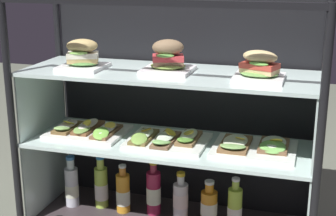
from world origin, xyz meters
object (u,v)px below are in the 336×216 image
object	(u,v)px
plated_roll_sandwich_mid_right	(259,69)
open_sandwich_tray_right_of_center	(254,146)
plated_roll_sandwich_far_right	(83,57)
juice_bottle_front_second	(123,193)
plated_roll_sandwich_near_left_corner	(168,60)
juice_bottle_front_middle	(154,192)
juice_bottle_back_right	(72,186)
open_sandwich_tray_far_right	(88,130)
open_sandwich_tray_left_of_center	(167,139)
juice_bottle_front_right_end	(101,187)
juice_bottle_near_post	(235,209)
juice_bottle_back_left	(181,200)
juice_bottle_front_fourth	(209,206)

from	to	relation	value
plated_roll_sandwich_mid_right	open_sandwich_tray_right_of_center	size ratio (longest dim) A/B	0.57
plated_roll_sandwich_far_right	juice_bottle_front_second	xyz separation A→B (m)	(0.13, 0.07, -0.62)
plated_roll_sandwich_near_left_corner	juice_bottle_front_middle	xyz separation A→B (m)	(-0.08, 0.06, -0.61)
juice_bottle_back_right	juice_bottle_front_second	distance (m)	0.25
open_sandwich_tray_far_right	open_sandwich_tray_left_of_center	xyz separation A→B (m)	(0.36, -0.02, 0.00)
open_sandwich_tray_far_right	juice_bottle_front_middle	bearing A→B (deg)	10.55
juice_bottle_front_second	juice_bottle_front_middle	distance (m)	0.14
plated_roll_sandwich_mid_right	open_sandwich_tray_far_right	bearing A→B (deg)	176.73
plated_roll_sandwich_near_left_corner	juice_bottle_back_right	bearing A→B (deg)	177.41
open_sandwich_tray_left_of_center	juice_bottle_front_right_end	world-z (taller)	open_sandwich_tray_left_of_center
juice_bottle_near_post	open_sandwich_tray_left_of_center	bearing A→B (deg)	-171.12
plated_roll_sandwich_mid_right	juice_bottle_back_left	xyz separation A→B (m)	(-0.32, 0.08, -0.61)
plated_roll_sandwich_near_left_corner	juice_bottle_front_second	xyz separation A→B (m)	(-0.22, 0.03, -0.62)
plated_roll_sandwich_far_right	juice_bottle_back_right	distance (m)	0.62
plated_roll_sandwich_near_left_corner	juice_bottle_near_post	size ratio (longest dim) A/B	0.85
open_sandwich_tray_right_of_center	juice_bottle_back_left	distance (m)	0.43
juice_bottle_back_right	juice_bottle_front_fourth	world-z (taller)	juice_bottle_back_right
plated_roll_sandwich_near_left_corner	plated_roll_sandwich_far_right	bearing A→B (deg)	-173.96
juice_bottle_back_right	juice_bottle_front_second	size ratio (longest dim) A/B	1.08
open_sandwich_tray_left_of_center	juice_bottle_front_fourth	world-z (taller)	open_sandwich_tray_left_of_center
open_sandwich_tray_left_of_center	juice_bottle_back_right	bearing A→B (deg)	175.72
juice_bottle_front_fourth	plated_roll_sandwich_near_left_corner	bearing A→B (deg)	-169.09
juice_bottle_back_left	juice_bottle_front_fourth	xyz separation A→B (m)	(0.13, -0.01, -0.01)
juice_bottle_back_right	juice_bottle_back_left	size ratio (longest dim) A/B	1.11
plated_roll_sandwich_far_right	plated_roll_sandwich_mid_right	size ratio (longest dim) A/B	0.97
open_sandwich_tray_far_right	juice_bottle_back_right	distance (m)	0.30
open_sandwich_tray_left_of_center	juice_bottle_near_post	distance (m)	0.41
open_sandwich_tray_left_of_center	plated_roll_sandwich_mid_right	bearing A→B (deg)	-3.78
open_sandwich_tray_far_right	juice_bottle_front_fourth	bearing A→B (deg)	3.18
open_sandwich_tray_left_of_center	juice_bottle_front_middle	world-z (taller)	open_sandwich_tray_left_of_center
juice_bottle_front_middle	juice_bottle_back_left	size ratio (longest dim) A/B	1.15
plated_roll_sandwich_mid_right	juice_bottle_front_second	world-z (taller)	plated_roll_sandwich_mid_right
juice_bottle_front_second	juice_bottle_front_fourth	world-z (taller)	juice_bottle_front_second
plated_roll_sandwich_near_left_corner	juice_bottle_back_right	world-z (taller)	plated_roll_sandwich_near_left_corner
juice_bottle_back_right	juice_bottle_near_post	world-z (taller)	juice_bottle_back_right
open_sandwich_tray_right_of_center	juice_bottle_front_second	world-z (taller)	open_sandwich_tray_right_of_center
open_sandwich_tray_left_of_center	juice_bottle_front_second	size ratio (longest dim) A/B	1.45
open_sandwich_tray_left_of_center	open_sandwich_tray_right_of_center	distance (m)	0.35
juice_bottle_back_right	juice_bottle_front_fourth	distance (m)	0.64
open_sandwich_tray_right_of_center	juice_bottle_front_fourth	world-z (taller)	open_sandwich_tray_right_of_center
plated_roll_sandwich_mid_right	juice_bottle_back_right	distance (m)	1.03
plated_roll_sandwich_far_right	juice_bottle_front_fourth	world-z (taller)	plated_roll_sandwich_far_right
open_sandwich_tray_far_right	open_sandwich_tray_right_of_center	distance (m)	0.72
juice_bottle_front_right_end	juice_bottle_front_middle	distance (m)	0.25
juice_bottle_front_right_end	juice_bottle_near_post	world-z (taller)	juice_bottle_front_right_end
juice_bottle_back_right	juice_bottle_near_post	distance (m)	0.75
juice_bottle_back_right	juice_bottle_near_post	size ratio (longest dim) A/B	1.06
juice_bottle_front_fourth	juice_bottle_near_post	size ratio (longest dim) A/B	0.88
juice_bottle_back_left	juice_bottle_front_second	bearing A→B (deg)	-177.49
open_sandwich_tray_far_right	juice_bottle_front_second	bearing A→B (deg)	11.76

